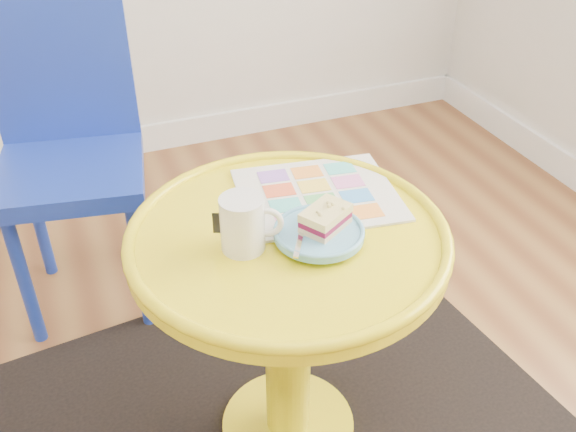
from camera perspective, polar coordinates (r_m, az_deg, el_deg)
name	(u,v)px	position (r m, az deg, el deg)	size (l,w,h in m)	color
rug	(288,427)	(1.67, 0.00, -18.27)	(1.30, 1.10, 0.01)	black
side_table	(288,298)	(1.36, 0.00, -7.29)	(0.63, 0.63, 0.60)	yellow
chair	(69,142)	(1.88, -18.87, 6.20)	(0.45, 0.45, 0.87)	#172E98
newspaper	(318,194)	(1.36, 2.65, 1.93)	(0.33, 0.28, 0.01)	silver
mug	(244,222)	(1.18, -3.97, -0.57)	(0.11, 0.08, 0.11)	white
plate	(319,233)	(1.22, 2.77, -1.55)	(0.17, 0.17, 0.02)	#5FA4C8
cake_slice	(326,218)	(1.21, 3.36, -0.19)	(0.11, 0.10, 0.04)	#D3BC8C
fork	(302,233)	(1.20, 1.23, -1.48)	(0.09, 0.13, 0.00)	silver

